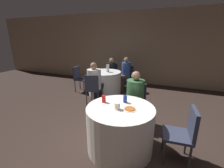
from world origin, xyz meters
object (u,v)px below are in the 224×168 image
Objects in this scene: person_black_shirt at (111,73)px; bottle_far at (108,68)px; chair_far_north at (112,72)px; chair_near_east at (185,131)px; chair_near_north at (136,99)px; person_white_shirt at (95,82)px; soda_can_red at (104,99)px; soda_can_blue at (125,99)px; person_blue_shirt at (124,74)px; chair_far_west at (79,76)px; table_far at (105,83)px; person_green_jacket at (134,99)px; table_near at (120,128)px; pizza_plate_near at (130,109)px; chair_far_south at (93,87)px; chair_far_northeast at (128,75)px.

bottle_far is (0.21, -0.78, 0.32)m from person_black_shirt.
chair_near_east is at bearing 120.46° from chair_far_north.
chair_near_north is 1.41m from person_white_shirt.
person_white_shirt is (0.18, -1.73, 0.09)m from chair_far_north.
bottle_far is (-0.88, 2.22, 0.06)m from soda_can_red.
soda_can_red is at bearing -159.19° from soda_can_blue.
person_blue_shirt is at bearing 59.24° from bottle_far.
chair_near_east is 3.11m from bottle_far.
person_blue_shirt reaches higher than chair_far_west.
person_white_shirt is at bearing -84.66° from table_far.
person_white_shirt is 1.47m from person_green_jacket.
chair_near_east is (0.94, 0.08, 0.14)m from table_near.
pizza_plate_near is 1.83× the size of soda_can_blue.
person_green_jacket is 0.82m from soda_can_red.
table_far is 8.77× the size of soda_can_red.
table_far is at bearing 122.60° from soda_can_blue.
person_white_shirt is 1.82m from soda_can_blue.
soda_can_red is (0.92, -1.28, 0.29)m from chair_far_south.
chair_near_north is 1.00m from pizza_plate_near.
table_near is 0.55m from soda_can_red.
bottle_far is (-0.47, -0.74, 0.35)m from chair_far_northeast.
chair_far_south reaches higher than table_far.
chair_near_east reaches higher than table_far.
soda_can_blue is at bearing -59.77° from bottle_far.
soda_can_blue is at bearing -57.40° from table_far.
chair_far_northeast is 0.68m from person_black_shirt.
person_green_jacket is at bearing 87.82° from table_near.
chair_far_north is at bearing 90.62° from person_white_shirt.
chair_far_northeast is (-0.78, 2.09, 0.00)m from chair_near_north.
soda_can_red is (1.00, -2.22, 0.43)m from table_far.
table_near is 1.25× the size of chair_near_east.
person_green_jacket is 0.84m from pizza_plate_near.
bottle_far is at bearing 120.23° from soda_can_blue.
table_near is 0.48m from soda_can_blue.
chair_far_west is 3.84× the size of pizza_plate_near.
chair_near_east is at bearing -38.43° from person_white_shirt.
pizza_plate_near is (1.59, -3.26, 0.24)m from chair_far_north.
person_white_shirt is at bearing 89.48° from chair_far_north.
chair_far_north is at bearing 109.38° from soda_can_red.
person_white_shirt is (-0.01, 0.15, 0.09)m from chair_far_south.
chair_far_west is 3.32m from pizza_plate_near.
chair_far_north is 1.03m from bottle_far.
table_far is at bearing 90.00° from chair_far_south.
chair_far_south is at bearing 111.92° from chair_far_northeast.
person_blue_shirt reaches higher than chair_far_north.
table_far is at bearing 122.57° from pizza_plate_near.
soda_can_red is at bearing 138.84° from person_blue_shirt.
table_near is 3.39m from person_black_shirt.
chair_near_north is (1.36, -1.36, 0.14)m from table_far.
person_blue_shirt is (0.49, 0.61, 0.20)m from table_far.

